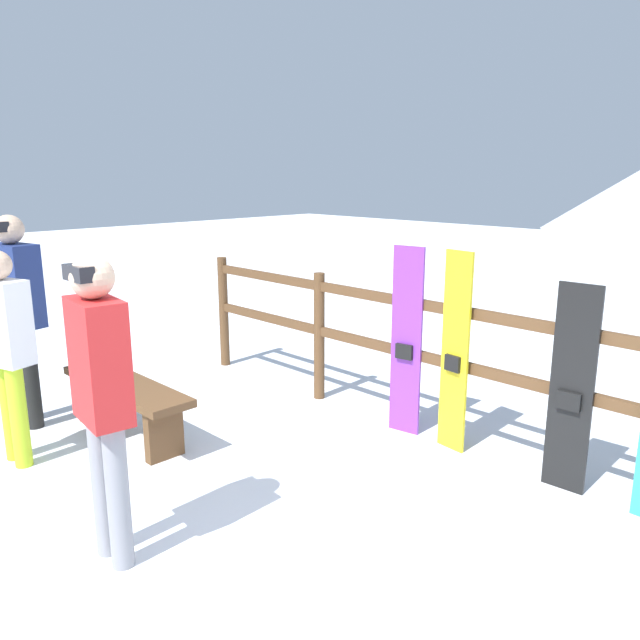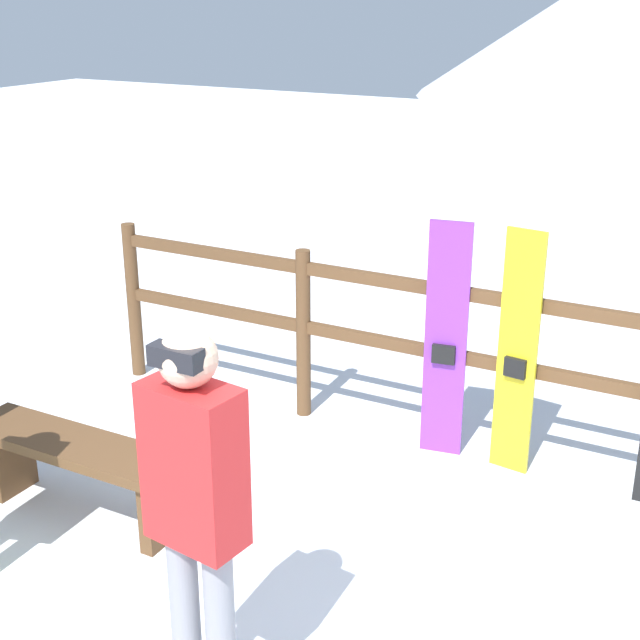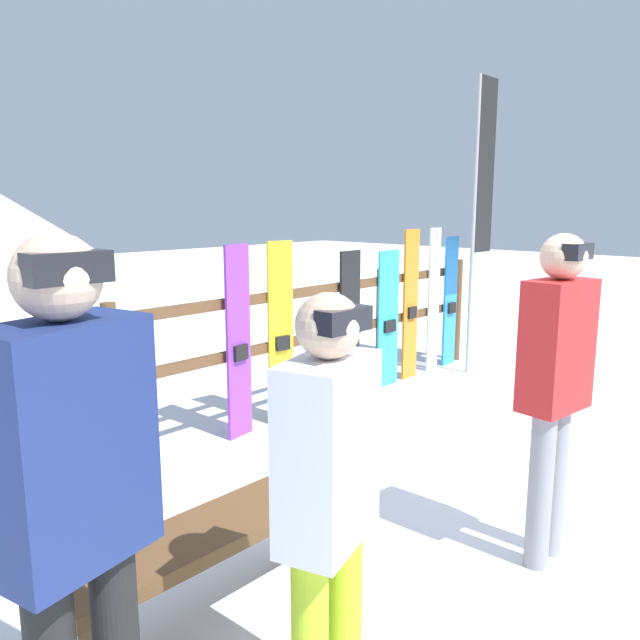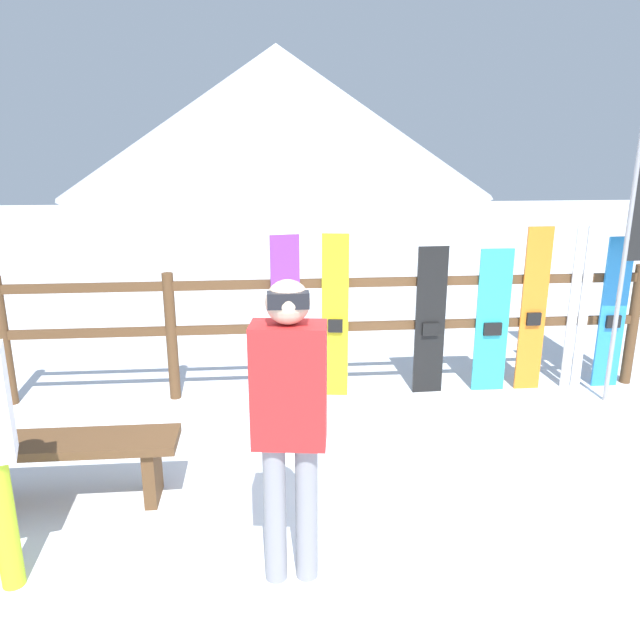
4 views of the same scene
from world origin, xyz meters
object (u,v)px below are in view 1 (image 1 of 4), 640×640
(bench, at_px, (126,396))
(snowboard_yellow, at_px, (455,353))
(snowboard_purple, at_px, (406,342))
(person_red, at_px, (101,387))
(person_navy, at_px, (18,305))
(snowboard_black_stripe, at_px, (571,390))
(person_white, at_px, (6,342))

(bench, relative_size, snowboard_yellow, 0.95)
(bench, bearing_deg, snowboard_purple, 47.74)
(person_red, xyz_separation_m, snowboard_purple, (0.06, 2.50, -0.24))
(person_navy, height_order, person_red, person_navy)
(bench, distance_m, snowboard_yellow, 2.58)
(snowboard_purple, xyz_separation_m, snowboard_yellow, (0.45, 0.00, 0.00))
(snowboard_black_stripe, bearing_deg, snowboard_purple, 180.00)
(person_navy, relative_size, snowboard_yellow, 1.14)
(snowboard_yellow, bearing_deg, person_navy, -142.84)
(snowboard_yellow, height_order, snowboard_black_stripe, snowboard_yellow)
(snowboard_black_stripe, bearing_deg, person_white, -140.88)
(person_red, bearing_deg, person_white, 177.59)
(person_white, xyz_separation_m, snowboard_purple, (1.66, 2.43, -0.16))
(snowboard_purple, height_order, snowboard_yellow, snowboard_yellow)
(snowboard_black_stripe, bearing_deg, snowboard_yellow, 179.99)
(person_red, relative_size, person_white, 1.08)
(snowboard_purple, bearing_deg, person_white, -124.24)
(person_navy, height_order, person_white, person_navy)
(person_navy, xyz_separation_m, person_red, (2.26, -0.40, -0.03))
(person_white, xyz_separation_m, snowboard_yellow, (2.10, 2.43, -0.15))
(snowboard_purple, distance_m, snowboard_black_stripe, 1.34)
(bench, relative_size, person_red, 0.86)
(person_white, height_order, snowboard_purple, person_white)
(bench, xyz_separation_m, person_red, (1.43, -0.85, 0.65))
(person_white, relative_size, snowboard_black_stripe, 1.11)
(person_red, xyz_separation_m, snowboard_black_stripe, (1.40, 2.50, -0.30))
(person_navy, xyz_separation_m, snowboard_black_stripe, (3.66, 2.10, -0.33))
(person_red, height_order, snowboard_purple, person_red)
(snowboard_yellow, bearing_deg, snowboard_black_stripe, -0.01)
(bench, bearing_deg, snowboard_yellow, 40.23)
(snowboard_yellow, distance_m, snowboard_black_stripe, 0.89)
(person_navy, distance_m, snowboard_purple, 3.14)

